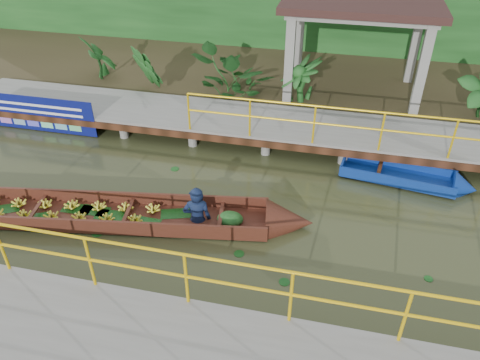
# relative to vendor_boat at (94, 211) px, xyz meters

# --- Properties ---
(ground) EXTENTS (80.00, 80.00, 0.00)m
(ground) POSITION_rel_vendor_boat_xyz_m (2.08, 0.79, -0.22)
(ground) COLOR #31341A
(ground) RESTS_ON ground
(land_strip) EXTENTS (30.00, 8.00, 0.45)m
(land_strip) POSITION_rel_vendor_boat_xyz_m (2.08, 8.29, 0.00)
(land_strip) COLOR #352D1A
(land_strip) RESTS_ON ground
(far_dock) EXTENTS (16.00, 2.06, 1.66)m
(far_dock) POSITION_rel_vendor_boat_xyz_m (2.10, 4.22, 0.25)
(far_dock) COLOR slate
(far_dock) RESTS_ON ground
(pavilion) EXTENTS (4.40, 3.00, 3.00)m
(pavilion) POSITION_rel_vendor_boat_xyz_m (5.08, 7.09, 2.59)
(pavilion) COLOR slate
(pavilion) RESTS_ON ground
(foliage_backdrop) EXTENTS (30.00, 0.80, 4.00)m
(foliage_backdrop) POSITION_rel_vendor_boat_xyz_m (2.08, 10.79, 1.78)
(foliage_backdrop) COLOR #123A13
(foliage_backdrop) RESTS_ON ground
(vendor_boat) EXTENTS (9.88, 2.50, 2.08)m
(vendor_boat) POSITION_rel_vendor_boat_xyz_m (0.00, 0.00, 0.00)
(vendor_boat) COLOR #3C1D10
(vendor_boat) RESTS_ON ground
(moored_blue_boat) EXTENTS (3.18, 1.22, 0.74)m
(moored_blue_boat) POSITION_rel_vendor_boat_xyz_m (7.14, 2.88, -0.09)
(moored_blue_boat) COLOR navy
(moored_blue_boat) RESTS_ON ground
(blue_banner) EXTENTS (3.33, 0.04, 1.04)m
(blue_banner) POSITION_rel_vendor_boat_xyz_m (-3.29, 3.27, 0.33)
(blue_banner) COLOR #0B115E
(blue_banner) RESTS_ON ground
(tropical_plants) EXTENTS (14.31, 1.31, 1.63)m
(tropical_plants) POSITION_rel_vendor_boat_xyz_m (3.38, 6.09, 1.04)
(tropical_plants) COLOR #123A13
(tropical_plants) RESTS_ON ground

